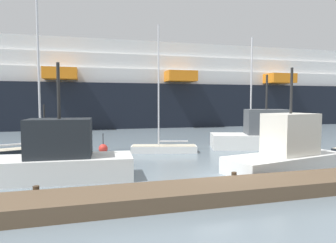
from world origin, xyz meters
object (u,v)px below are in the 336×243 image
(sailboat_3, at_px, (164,146))
(fishing_boat_3, at_px, (55,158))
(channel_buoy_1, at_px, (103,148))
(fishing_boat_2, at_px, (287,150))
(cruise_ship, at_px, (65,89))
(fishing_boat_0, at_px, (42,157))
(fishing_boat_1, at_px, (263,134))
(sailboat_1, at_px, (246,137))
(sailboat_2, at_px, (34,148))

(sailboat_3, bearing_deg, fishing_boat_3, 54.99)
(channel_buoy_1, bearing_deg, fishing_boat_2, -41.36)
(fishing_boat_2, distance_m, cruise_ship, 39.87)
(fishing_boat_2, xyz_separation_m, cruise_ship, (-14.51, 36.81, 4.89))
(sailboat_3, relative_size, fishing_boat_3, 1.20)
(fishing_boat_0, xyz_separation_m, fishing_boat_1, (16.98, 3.06, 0.53))
(sailboat_3, relative_size, cruise_ship, 0.08)
(fishing_boat_0, relative_size, fishing_boat_1, 0.62)
(fishing_boat_1, xyz_separation_m, fishing_boat_2, (-3.25, -7.47, -0.02))
(sailboat_3, bearing_deg, cruise_ship, -58.53)
(fishing_boat_1, bearing_deg, fishing_boat_0, -151.86)
(sailboat_1, bearing_deg, fishing_boat_3, -157.93)
(fishing_boat_2, xyz_separation_m, fishing_boat_3, (-12.72, 1.33, -0.06))
(fishing_boat_0, bearing_deg, cruise_ship, 103.60)
(fishing_boat_1, relative_size, channel_buoy_1, 5.71)
(sailboat_2, relative_size, fishing_boat_3, 1.52)
(sailboat_2, distance_m, channel_buoy_1, 4.99)
(fishing_boat_1, distance_m, fishing_boat_3, 17.11)
(fishing_boat_3, bearing_deg, sailboat_1, 35.11)
(sailboat_2, bearing_deg, fishing_boat_1, -23.04)
(sailboat_1, height_order, fishing_boat_2, sailboat_1)
(sailboat_1, height_order, sailboat_2, sailboat_2)
(fishing_boat_1, relative_size, fishing_boat_2, 1.11)
(sailboat_3, xyz_separation_m, fishing_boat_0, (-8.40, -3.35, 0.19))
(sailboat_1, bearing_deg, fishing_boat_2, -118.37)
(sailboat_1, relative_size, sailboat_3, 1.04)
(fishing_boat_0, relative_size, channel_buoy_1, 3.53)
(sailboat_1, relative_size, cruise_ship, 0.08)
(fishing_boat_2, xyz_separation_m, channel_buoy_1, (-9.92, 8.74, -0.81))
(sailboat_2, relative_size, fishing_boat_0, 2.31)
(fishing_boat_0, height_order, cruise_ship, cruise_ship)
(sailboat_1, distance_m, sailboat_2, 19.08)
(sailboat_1, xyz_separation_m, fishing_boat_1, (-0.76, -3.96, 0.74))
(fishing_boat_1, xyz_separation_m, fishing_boat_3, (-15.97, -6.14, -0.09))
(sailboat_3, xyz_separation_m, fishing_boat_1, (8.58, -0.29, 0.73))
(fishing_boat_3, bearing_deg, sailboat_3, 45.04)
(channel_buoy_1, bearing_deg, fishing_boat_3, -110.69)
(sailboat_2, distance_m, fishing_boat_3, 7.87)
(sailboat_3, height_order, fishing_boat_1, sailboat_3)
(sailboat_1, xyz_separation_m, fishing_boat_0, (-17.73, -7.01, 0.21))
(fishing_boat_2, bearing_deg, channel_buoy_1, 125.97)
(sailboat_3, distance_m, fishing_boat_0, 9.04)
(sailboat_3, xyz_separation_m, fishing_boat_2, (5.33, -7.77, 0.70))
(fishing_boat_0, bearing_deg, sailboat_2, 116.98)
(sailboat_3, distance_m, fishing_boat_2, 9.45)
(sailboat_1, height_order, fishing_boat_1, sailboat_1)
(channel_buoy_1, relative_size, cruise_ship, 0.01)
(sailboat_2, xyz_separation_m, fishing_boat_0, (1.17, -4.46, 0.05))
(fishing_boat_0, height_order, fishing_boat_3, fishing_boat_3)
(sailboat_1, height_order, fishing_boat_3, sailboat_1)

